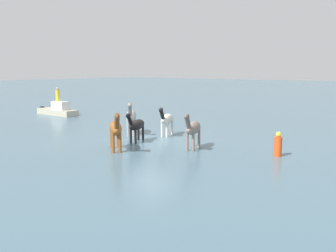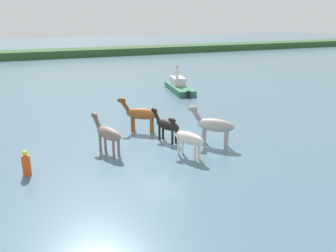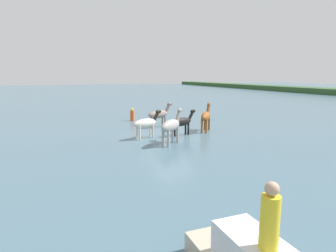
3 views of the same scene
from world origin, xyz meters
name	(u,v)px [view 1 (image 1 of 3)]	position (x,y,z in m)	size (l,w,h in m)	color
ground_plane	(150,142)	(0.00, 0.00, 0.00)	(217.72, 217.72, 0.00)	#476675
horse_lead	(136,125)	(0.50, 0.54, 0.94)	(1.08, 2.16, 1.70)	black
horse_pinto_flank	(131,116)	(2.51, -1.10, 1.12)	(2.04, 2.24, 2.04)	#9E9993
horse_dark_mare	(116,128)	(-0.23, 2.73, 1.10)	(2.24, 1.91, 1.99)	brown
horse_rear_stallion	(193,128)	(-2.92, 0.06, 1.04)	(1.22, 2.40, 1.89)	gray
horse_gray_outer	(167,119)	(0.49, -2.04, 0.99)	(1.18, 2.27, 1.79)	silver
boat_dinghy_port	(58,111)	(14.37, -4.11, 0.31)	(4.57, 1.23, 1.33)	#B7AD93
person_boatman_standing	(58,95)	(14.33, -4.13, 1.73)	(0.32, 0.32, 1.19)	yellow
buoy_channel_marker	(278,145)	(-6.86, -1.09, 0.51)	(0.36, 0.36, 1.14)	#E54C19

